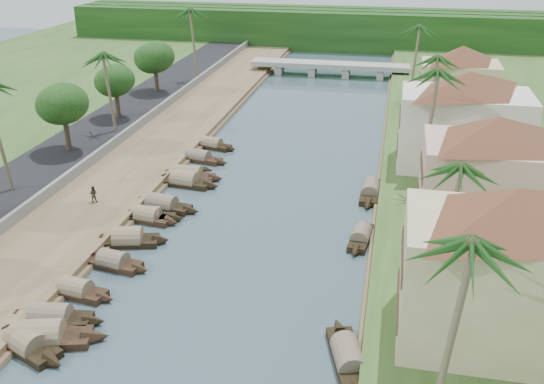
# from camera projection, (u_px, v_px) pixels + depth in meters

# --- Properties ---
(ground) EXTENTS (220.00, 220.00, 0.00)m
(ground) POSITION_uv_depth(u_px,v_px,m) (213.00, 301.00, 43.78)
(ground) COLOR #394E56
(ground) RESTS_ON ground
(left_bank) EXTENTS (10.00, 180.00, 0.80)m
(left_bank) POSITION_uv_depth(u_px,v_px,m) (123.00, 176.00, 64.47)
(left_bank) COLOR brown
(left_bank) RESTS_ON ground
(right_bank) EXTENTS (16.00, 180.00, 1.20)m
(right_bank) POSITION_uv_depth(u_px,v_px,m) (463.00, 202.00, 57.94)
(right_bank) COLOR #2D471C
(right_bank) RESTS_ON ground
(road) EXTENTS (8.00, 180.00, 1.40)m
(road) POSITION_uv_depth(u_px,v_px,m) (50.00, 167.00, 65.91)
(road) COLOR black
(road) RESTS_ON ground
(retaining_wall) EXTENTS (0.40, 180.00, 1.10)m
(retaining_wall) POSITION_uv_depth(u_px,v_px,m) (85.00, 164.00, 64.86)
(retaining_wall) COLOR slate
(retaining_wall) RESTS_ON left_bank
(treeline) EXTENTS (120.00, 14.00, 8.00)m
(treeline) POSITION_uv_depth(u_px,v_px,m) (345.00, 29.00, 131.65)
(treeline) COLOR black
(treeline) RESTS_ON ground
(bridge) EXTENTS (28.00, 4.00, 2.40)m
(bridge) POSITION_uv_depth(u_px,v_px,m) (329.00, 66.00, 107.52)
(bridge) COLOR gray
(bridge) RESTS_ON ground
(building_near) EXTENTS (14.85, 14.85, 10.20)m
(building_near) POSITION_uv_depth(u_px,v_px,m) (506.00, 266.00, 35.90)
(building_near) COLOR beige
(building_near) RESTS_ON right_bank
(building_mid) EXTENTS (14.11, 14.11, 9.70)m
(building_mid) POSITION_uv_depth(u_px,v_px,m) (490.00, 172.00, 50.14)
(building_mid) COLOR #DAA39A
(building_mid) RESTS_ON right_bank
(building_far) EXTENTS (15.59, 15.59, 10.20)m
(building_far) POSITION_uv_depth(u_px,v_px,m) (464.00, 119.00, 62.75)
(building_far) COLOR silver
(building_far) RESTS_ON right_bank
(building_distant) EXTENTS (12.62, 12.62, 9.20)m
(building_distant) POSITION_uv_depth(u_px,v_px,m) (459.00, 80.00, 80.67)
(building_distant) COLOR beige
(building_distant) RESTS_ON right_bank
(sampan_1) EXTENTS (7.23, 4.40, 2.15)m
(sampan_1) POSITION_uv_depth(u_px,v_px,m) (27.00, 344.00, 38.63)
(sampan_1) COLOR black
(sampan_1) RESTS_ON ground
(sampan_2) EXTENTS (9.48, 4.16, 2.42)m
(sampan_2) POSITION_uv_depth(u_px,v_px,m) (39.00, 337.00, 39.24)
(sampan_2) COLOR black
(sampan_2) RESTS_ON ground
(sampan_3) EXTENTS (7.88, 2.54, 2.10)m
(sampan_3) POSITION_uv_depth(u_px,v_px,m) (51.00, 318.00, 41.20)
(sampan_3) COLOR black
(sampan_3) RESTS_ON ground
(sampan_4) EXTENTS (6.74, 2.41, 1.92)m
(sampan_4) POSITION_uv_depth(u_px,v_px,m) (76.00, 290.00, 44.29)
(sampan_4) COLOR black
(sampan_4) RESTS_ON ground
(sampan_5) EXTENTS (7.35, 3.38, 2.28)m
(sampan_5) POSITION_uv_depth(u_px,v_px,m) (128.00, 240.00, 51.36)
(sampan_5) COLOR black
(sampan_5) RESTS_ON ground
(sampan_6) EXTENTS (6.67, 2.55, 1.99)m
(sampan_6) POSITION_uv_depth(u_px,v_px,m) (113.00, 262.00, 47.95)
(sampan_6) COLOR black
(sampan_6) RESTS_ON ground
(sampan_7) EXTENTS (6.98, 2.13, 1.88)m
(sampan_7) POSITION_uv_depth(u_px,v_px,m) (148.00, 216.00, 55.50)
(sampan_7) COLOR black
(sampan_7) RESTS_ON ground
(sampan_8) EXTENTS (6.51, 2.47, 2.00)m
(sampan_8) POSITION_uv_depth(u_px,v_px,m) (148.00, 217.00, 55.34)
(sampan_8) COLOR black
(sampan_8) RESTS_ON ground
(sampan_9) EXTENTS (8.24, 2.83, 2.07)m
(sampan_9) POSITION_uv_depth(u_px,v_px,m) (162.00, 205.00, 57.75)
(sampan_9) COLOR black
(sampan_9) RESTS_ON ground
(sampan_10) EXTENTS (7.83, 1.94, 2.16)m
(sampan_10) POSITION_uv_depth(u_px,v_px,m) (188.00, 175.00, 64.45)
(sampan_10) COLOR black
(sampan_10) RESTS_ON ground
(sampan_11) EXTENTS (7.99, 2.67, 2.25)m
(sampan_11) POSITION_uv_depth(u_px,v_px,m) (185.00, 181.00, 62.98)
(sampan_11) COLOR black
(sampan_11) RESTS_ON ground
(sampan_12) EXTENTS (8.02, 3.14, 1.92)m
(sampan_12) POSITION_uv_depth(u_px,v_px,m) (198.00, 158.00, 69.39)
(sampan_12) COLOR black
(sampan_12) RESTS_ON ground
(sampan_13) EXTENTS (6.87, 3.09, 1.89)m
(sampan_13) POSITION_uv_depth(u_px,v_px,m) (212.00, 145.00, 73.39)
(sampan_13) COLOR black
(sampan_13) RESTS_ON ground
(sampan_14) EXTENTS (3.94, 8.59, 2.08)m
(sampan_14) POSITION_uv_depth(u_px,v_px,m) (348.00, 358.00, 37.36)
(sampan_14) COLOR black
(sampan_14) RESTS_ON ground
(sampan_15) EXTENTS (2.10, 6.90, 1.87)m
(sampan_15) POSITION_uv_depth(u_px,v_px,m) (361.00, 237.00, 51.88)
(sampan_15) COLOR black
(sampan_15) RESTS_ON ground
(sampan_16) EXTENTS (1.89, 8.50, 2.09)m
(sampan_16) POSITION_uv_depth(u_px,v_px,m) (370.00, 191.00, 60.74)
(sampan_16) COLOR black
(sampan_16) RESTS_ON ground
(canoe_1) EXTENTS (4.66, 0.79, 0.75)m
(canoe_1) POSITION_uv_depth(u_px,v_px,m) (35.00, 339.00, 39.60)
(canoe_1) COLOR black
(canoe_1) RESTS_ON ground
(canoe_2) EXTENTS (5.47, 0.86, 0.79)m
(canoe_2) POSITION_uv_depth(u_px,v_px,m) (189.00, 168.00, 67.14)
(canoe_2) COLOR black
(canoe_2) RESTS_ON ground
(palm_0) EXTENTS (3.20, 3.20, 12.55)m
(palm_0) POSITION_uv_depth(u_px,v_px,m) (459.00, 246.00, 26.78)
(palm_0) COLOR #75654E
(palm_0) RESTS_ON ground
(palm_1) EXTENTS (3.20, 3.20, 9.92)m
(palm_1) POSITION_uv_depth(u_px,v_px,m) (452.00, 167.00, 42.27)
(palm_1) COLOR #75654E
(palm_1) RESTS_ON ground
(palm_2) EXTENTS (3.20, 3.20, 13.18)m
(palm_2) POSITION_uv_depth(u_px,v_px,m) (434.00, 74.00, 54.79)
(palm_2) COLOR #75654E
(palm_2) RESTS_ON ground
(palm_3) EXTENTS (3.20, 3.20, 11.18)m
(palm_3) POSITION_uv_depth(u_px,v_px,m) (435.00, 59.00, 70.18)
(palm_3) COLOR #75654E
(palm_3) RESTS_ON ground
(palm_6) EXTENTS (3.20, 3.20, 11.00)m
(palm_6) POSITION_uv_depth(u_px,v_px,m) (107.00, 56.00, 71.47)
(palm_6) COLOR #75654E
(palm_6) RESTS_ON ground
(palm_7) EXTENTS (3.20, 3.20, 12.19)m
(palm_7) POSITION_uv_depth(u_px,v_px,m) (417.00, 28.00, 84.70)
(palm_7) COLOR #75654E
(palm_7) RESTS_ON ground
(palm_8) EXTENTS (3.20, 3.20, 12.67)m
(palm_8) POSITION_uv_depth(u_px,v_px,m) (194.00, 11.00, 95.68)
(palm_8) COLOR #75654E
(palm_8) RESTS_ON ground
(tree_3) EXTENTS (5.33, 5.33, 7.61)m
(tree_3) POSITION_uv_depth(u_px,v_px,m) (63.00, 105.00, 66.60)
(tree_3) COLOR #483B29
(tree_3) RESTS_ON ground
(tree_4) EXTENTS (4.82, 4.82, 6.89)m
(tree_4) POSITION_uv_depth(u_px,v_px,m) (115.00, 81.00, 78.54)
(tree_4) COLOR #483B29
(tree_4) RESTS_ON ground
(tree_5) EXTENTS (5.53, 5.53, 7.47)m
(tree_5) POSITION_uv_depth(u_px,v_px,m) (155.00, 58.00, 90.74)
(tree_5) COLOR #483B29
(tree_5) RESTS_ON ground
(tree_6) EXTENTS (4.02, 4.02, 6.33)m
(tree_6) POSITION_uv_depth(u_px,v_px,m) (512.00, 123.00, 63.48)
(tree_6) COLOR #483B29
(tree_6) RESTS_ON ground
(person_far) EXTENTS (0.87, 0.73, 1.62)m
(person_far) POSITION_uv_depth(u_px,v_px,m) (93.00, 194.00, 57.13)
(person_far) COLOR #363526
(person_far) RESTS_ON left_bank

